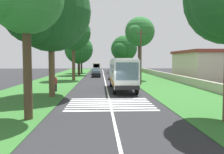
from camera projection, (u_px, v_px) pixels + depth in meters
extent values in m
plane|color=#262628|center=(109.00, 97.00, 23.76)|extent=(160.00, 160.00, 0.00)
cube|color=#2D6628|center=(52.00, 83.00, 38.33)|extent=(120.00, 8.00, 0.04)
cube|color=#2D6628|center=(158.00, 82.00, 39.09)|extent=(120.00, 8.00, 0.04)
cube|color=silver|center=(105.00, 83.00, 38.71)|extent=(110.00, 0.16, 0.01)
cube|color=white|center=(122.00, 72.00, 29.59)|extent=(11.00, 2.50, 2.90)
cube|color=slate|center=(122.00, 68.00, 29.85)|extent=(9.68, 2.54, 0.85)
cube|color=slate|center=(127.00, 71.00, 24.12)|extent=(0.08, 2.20, 1.74)
cube|color=orange|center=(122.00, 81.00, 29.66)|extent=(10.78, 2.53, 0.36)
cube|color=white|center=(122.00, 59.00, 29.48)|extent=(10.56, 2.30, 0.18)
cube|color=black|center=(127.00, 88.00, 24.11)|extent=(0.16, 2.40, 0.40)
sphere|color=#F2EDCC|center=(119.00, 86.00, 24.13)|extent=(0.24, 0.24, 0.24)
sphere|color=#F2EDCC|center=(136.00, 86.00, 24.20)|extent=(0.24, 0.24, 0.24)
cylinder|color=black|center=(114.00, 89.00, 25.75)|extent=(1.10, 0.32, 1.10)
cylinder|color=black|center=(111.00, 83.00, 33.13)|extent=(1.10, 0.32, 1.10)
cylinder|color=black|center=(137.00, 89.00, 25.86)|extent=(1.10, 0.32, 1.10)
cylinder|color=black|center=(129.00, 83.00, 33.24)|extent=(1.10, 0.32, 1.10)
cube|color=silver|center=(112.00, 111.00, 17.56)|extent=(0.45, 6.80, 0.01)
cube|color=silver|center=(111.00, 108.00, 18.46)|extent=(0.45, 6.80, 0.01)
cube|color=silver|center=(111.00, 106.00, 19.36)|extent=(0.45, 6.80, 0.01)
cube|color=silver|center=(110.00, 104.00, 20.25)|extent=(0.45, 6.80, 0.01)
cube|color=silver|center=(110.00, 102.00, 21.15)|extent=(0.45, 6.80, 0.01)
cube|color=silver|center=(109.00, 100.00, 22.05)|extent=(0.45, 6.80, 0.01)
cube|color=silver|center=(109.00, 99.00, 22.94)|extent=(0.45, 6.80, 0.01)
cube|color=gray|center=(114.00, 76.00, 45.83)|extent=(4.30, 1.75, 0.70)
cube|color=slate|center=(114.00, 73.00, 45.69)|extent=(2.00, 1.61, 0.55)
cylinder|color=black|center=(110.00, 78.00, 44.47)|extent=(0.64, 0.22, 0.64)
cylinder|color=black|center=(109.00, 77.00, 47.16)|extent=(0.64, 0.22, 0.64)
cylinder|color=black|center=(119.00, 78.00, 44.54)|extent=(0.64, 0.22, 0.64)
cylinder|color=black|center=(118.00, 77.00, 47.23)|extent=(0.64, 0.22, 0.64)
cube|color=black|center=(96.00, 74.00, 51.77)|extent=(4.30, 1.75, 0.70)
cube|color=slate|center=(96.00, 71.00, 51.63)|extent=(2.00, 1.61, 0.55)
cylinder|color=black|center=(92.00, 76.00, 50.40)|extent=(0.64, 0.22, 0.64)
cylinder|color=black|center=(93.00, 75.00, 53.09)|extent=(0.64, 0.22, 0.64)
cylinder|color=black|center=(100.00, 76.00, 50.47)|extent=(0.64, 0.22, 0.64)
cylinder|color=black|center=(100.00, 75.00, 53.17)|extent=(0.64, 0.22, 0.64)
cube|color=gray|center=(95.00, 72.00, 61.31)|extent=(4.30, 1.75, 0.70)
cube|color=slate|center=(95.00, 70.00, 61.17)|extent=(2.00, 1.61, 0.55)
cylinder|color=black|center=(92.00, 73.00, 59.95)|extent=(0.64, 0.22, 0.64)
cylinder|color=black|center=(92.00, 73.00, 62.64)|extent=(0.64, 0.22, 0.64)
cylinder|color=black|center=(98.00, 73.00, 60.02)|extent=(0.64, 0.22, 0.64)
cylinder|color=black|center=(98.00, 73.00, 62.71)|extent=(0.64, 0.22, 0.64)
cube|color=#B7A893|center=(96.00, 71.00, 67.84)|extent=(4.30, 1.75, 0.70)
cube|color=slate|center=(96.00, 69.00, 67.70)|extent=(2.00, 1.61, 0.55)
cylinder|color=black|center=(93.00, 72.00, 66.47)|extent=(0.64, 0.22, 0.64)
cylinder|color=black|center=(93.00, 72.00, 69.16)|extent=(0.64, 0.22, 0.64)
cylinder|color=black|center=(99.00, 72.00, 66.54)|extent=(0.64, 0.22, 0.64)
cylinder|color=black|center=(99.00, 72.00, 69.23)|extent=(0.64, 0.22, 0.64)
cube|color=#BFB299|center=(97.00, 66.00, 78.94)|extent=(6.00, 2.10, 2.10)
cube|color=slate|center=(97.00, 65.00, 79.11)|extent=(5.04, 2.13, 0.70)
cube|color=slate|center=(96.00, 66.00, 75.96)|extent=(0.06, 1.76, 1.18)
cylinder|color=black|center=(93.00, 70.00, 77.08)|extent=(0.76, 0.24, 0.76)
cylinder|color=black|center=(94.00, 70.00, 80.86)|extent=(0.76, 0.24, 0.76)
cylinder|color=black|center=(100.00, 70.00, 77.16)|extent=(0.76, 0.24, 0.76)
cylinder|color=black|center=(100.00, 70.00, 80.95)|extent=(0.76, 0.24, 0.76)
cylinder|color=#3D2D1E|center=(82.00, 65.00, 65.83)|extent=(0.44, 0.44, 4.24)
sphere|color=#337A38|center=(81.00, 51.00, 65.58)|extent=(5.35, 5.35, 5.35)
sphere|color=#337A38|center=(82.00, 53.00, 67.21)|extent=(3.34, 3.34, 3.34)
sphere|color=#337A38|center=(78.00, 53.00, 64.24)|extent=(3.74, 3.74, 3.74)
cylinder|color=#3D2D1E|center=(79.00, 66.00, 56.61)|extent=(0.57, 0.57, 4.08)
sphere|color=#1E5623|center=(79.00, 49.00, 56.35)|extent=(6.39, 6.39, 6.39)
sphere|color=#1E5623|center=(79.00, 52.00, 58.30)|extent=(3.94, 3.94, 3.94)
sphere|color=#1E5623|center=(74.00, 51.00, 54.75)|extent=(3.66, 3.66, 3.66)
cylinder|color=brown|center=(52.00, 65.00, 23.87)|extent=(0.58, 0.58, 5.97)
sphere|color=#19471E|center=(51.00, 11.00, 23.52)|extent=(7.55, 7.55, 7.55)
sphere|color=#19471E|center=(55.00, 21.00, 25.82)|extent=(5.50, 5.50, 5.50)
sphere|color=#19471E|center=(33.00, 14.00, 21.63)|extent=(5.21, 5.21, 5.21)
cylinder|color=#4C3826|center=(27.00, 69.00, 14.73)|extent=(0.51, 0.51, 6.01)
sphere|color=#337A38|center=(32.00, 6.00, 15.80)|extent=(2.57, 2.57, 2.57)
cylinder|color=brown|center=(74.00, 61.00, 43.35)|extent=(0.56, 0.56, 6.50)
sphere|color=#1E5623|center=(73.00, 33.00, 43.02)|extent=(6.01, 6.01, 6.01)
sphere|color=#1E5623|center=(74.00, 36.00, 44.84)|extent=(3.44, 3.44, 3.44)
sphere|color=#1E5623|center=(67.00, 34.00, 41.51)|extent=(4.25, 4.25, 4.25)
cylinder|color=#4C3826|center=(120.00, 62.00, 84.95)|extent=(0.51, 0.51, 5.62)
sphere|color=#1E5623|center=(120.00, 49.00, 84.65)|extent=(5.28, 5.28, 5.28)
sphere|color=#1E5623|center=(120.00, 51.00, 86.26)|extent=(3.14, 3.14, 3.14)
sphere|color=#1E5623|center=(118.00, 50.00, 83.33)|extent=(3.11, 3.11, 3.11)
cylinder|color=brown|center=(124.00, 64.00, 65.28)|extent=(0.47, 0.47, 4.70)
sphere|color=#1E5623|center=(124.00, 48.00, 64.99)|extent=(6.64, 6.64, 6.64)
sphere|color=#1E5623|center=(124.00, 50.00, 67.01)|extent=(4.60, 4.60, 4.60)
sphere|color=#1E5623|center=(121.00, 50.00, 63.32)|extent=(4.09, 4.09, 4.09)
cylinder|color=#3D2D1E|center=(140.00, 60.00, 43.97)|extent=(0.59, 0.59, 6.99)
sphere|color=#286B2D|center=(140.00, 32.00, 43.63)|extent=(5.16, 5.16, 5.16)
sphere|color=#286B2D|center=(138.00, 35.00, 45.20)|extent=(3.84, 3.84, 3.84)
sphere|color=#286B2D|center=(136.00, 33.00, 42.34)|extent=(3.12, 3.12, 3.12)
cylinder|color=brown|center=(123.00, 63.00, 75.93)|extent=(0.56, 0.56, 4.86)
sphere|color=#337A38|center=(123.00, 49.00, 75.63)|extent=(7.08, 7.08, 7.08)
sphere|color=#337A38|center=(122.00, 51.00, 77.78)|extent=(5.03, 5.03, 5.03)
sphere|color=#337A38|center=(120.00, 50.00, 73.85)|extent=(4.90, 4.90, 4.90)
sphere|color=#1E5623|center=(217.00, 11.00, 15.39)|extent=(3.44, 3.44, 3.44)
cylinder|color=#473828|center=(141.00, 57.00, 35.58)|extent=(0.24, 0.24, 7.78)
cube|color=#3D3326|center=(141.00, 34.00, 35.35)|extent=(0.12, 1.40, 0.12)
cube|color=#B2A893|center=(171.00, 77.00, 44.19)|extent=(70.00, 0.40, 1.07)
cube|color=beige|center=(202.00, 67.00, 43.86)|extent=(13.24, 6.68, 4.67)
cube|color=brown|center=(202.00, 52.00, 43.68)|extent=(13.84, 7.28, 0.51)
cylinder|color=#26262D|center=(56.00, 87.00, 28.03)|extent=(0.28, 0.28, 0.85)
cylinder|color=#B23333|center=(56.00, 81.00, 27.98)|extent=(0.34, 0.34, 0.60)
sphere|color=tan|center=(56.00, 77.00, 27.95)|extent=(0.24, 0.24, 0.24)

